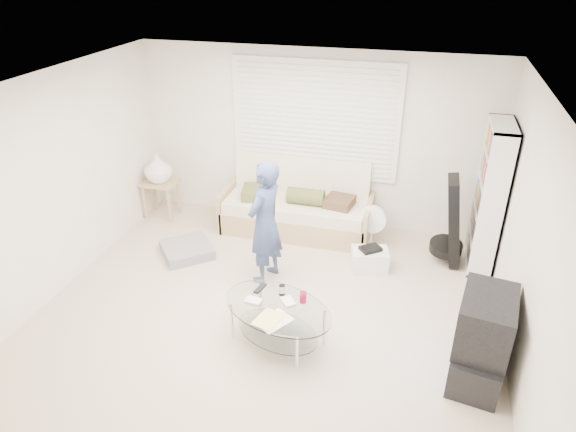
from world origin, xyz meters
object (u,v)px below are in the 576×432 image
(bookshelf, at_px, (489,198))
(coffee_table, at_px, (277,314))
(futon_sofa, at_px, (297,208))
(tv_unit, at_px, (482,339))

(bookshelf, bearing_deg, coffee_table, -134.36)
(futon_sofa, distance_m, bookshelf, 2.56)
(tv_unit, distance_m, coffee_table, 1.95)
(futon_sofa, bearing_deg, bookshelf, -5.72)
(coffee_table, bearing_deg, bookshelf, 45.64)
(tv_unit, bearing_deg, coffee_table, -178.82)
(bookshelf, distance_m, coffee_table, 3.02)
(bookshelf, relative_size, coffee_table, 1.34)
(futon_sofa, height_order, coffee_table, futon_sofa)
(futon_sofa, relative_size, coffee_table, 1.51)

